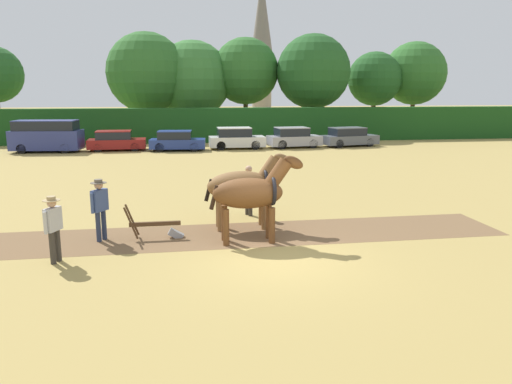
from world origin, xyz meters
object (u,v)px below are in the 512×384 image
at_px(tree_right, 375,79).
at_px(farmer_onlooker_left, 53,224).
at_px(tree_center_right, 313,72).
at_px(draft_horse_lead_left, 252,193).
at_px(plow, 160,228).
at_px(tree_center, 246,71).
at_px(parked_car_center_left, 177,141).
at_px(parked_car_left, 116,141).
at_px(church_spire, 262,43).
at_px(parked_car_center_right, 293,138).
at_px(farmer_beside_team, 249,186).
at_px(farmer_at_plow, 100,204).
at_px(parked_van, 47,136).
at_px(draft_horse_lead_right, 245,186).
at_px(tree_center_left, 192,80).
at_px(parked_car_right, 349,137).
at_px(parked_car_center, 236,139).
at_px(tree_left, 147,73).
at_px(tree_far_right, 415,73).

relative_size(tree_right, farmer_onlooker_left, 4.66).
distance_m(tree_center_right, draft_horse_lead_left, 34.41).
height_order(draft_horse_lead_left, plow, draft_horse_lead_left).
bearing_deg(tree_center_right, tree_center, 162.07).
bearing_deg(parked_car_center_left, parked_car_left, 174.49).
xyz_separation_m(church_spire, parked_car_center_right, (-4.33, -42.93, -10.74)).
distance_m(church_spire, farmer_beside_team, 64.80).
bearing_deg(farmer_at_plow, parked_car_center_right, 97.72).
bearing_deg(church_spire, parked_van, -117.14).
distance_m(church_spire, draft_horse_lead_left, 67.80).
distance_m(tree_center_right, church_spire, 34.11).
relative_size(draft_horse_lead_right, farmer_onlooker_left, 1.65).
relative_size(tree_center_left, plow, 5.19).
bearing_deg(parked_car_right, farmer_beside_team, -128.74).
xyz_separation_m(tree_center_right, parked_car_center, (-8.25, -9.37, -5.21)).
bearing_deg(farmer_at_plow, parked_van, 140.67).
relative_size(parked_car_center_left, parked_car_right, 0.89).
bearing_deg(plow, draft_horse_lead_right, 15.84).
bearing_deg(tree_center, farmer_beside_team, -96.98).
bearing_deg(draft_horse_lead_left, farmer_onlooker_left, -169.47).
distance_m(tree_left, farmer_beside_team, 31.50).
bearing_deg(tree_center_right, parked_car_right, -86.26).
distance_m(tree_center_left, draft_horse_lead_left, 34.96).
bearing_deg(parked_car_center, tree_center, 78.55).
bearing_deg(parked_car_left, farmer_beside_team, -73.54).
bearing_deg(farmer_at_plow, plow, 32.26).
xyz_separation_m(tree_center_right, farmer_beside_team, (-9.95, -29.44, -4.94)).
height_order(tree_center_left, parked_car_left, tree_center_left).
relative_size(church_spire, farmer_at_plow, 12.12).
xyz_separation_m(farmer_onlooker_left, parked_car_right, (16.03, 24.56, -0.30)).
relative_size(farmer_beside_team, farmer_onlooker_left, 1.02).
xyz_separation_m(tree_right, tree_far_right, (4.51, 0.75, 0.57)).
relative_size(farmer_beside_team, parked_car_center_left, 0.43).
bearing_deg(parked_car_left, farmer_onlooker_left, -89.07).
relative_size(tree_left, parked_car_right, 2.08).
height_order(farmer_at_plow, parked_car_center_left, farmer_at_plow).
distance_m(church_spire, plow, 67.75).
relative_size(plow, parked_van, 0.35).
distance_m(tree_center, tree_right, 12.90).
relative_size(tree_center_right, farmer_beside_team, 5.36).
xyz_separation_m(farmer_beside_team, parked_car_center_right, (6.07, 20.17, -0.29)).
height_order(tree_center_left, parked_van, tree_center_left).
bearing_deg(tree_right, farmer_at_plow, -122.29).
bearing_deg(farmer_at_plow, tree_center, 109.05).
height_order(tree_right, tree_far_right, tree_far_right).
relative_size(draft_horse_lead_left, farmer_at_plow, 1.52).
bearing_deg(parked_car_right, farmer_onlooker_left, -134.60).
bearing_deg(church_spire, tree_center, -101.69).
xyz_separation_m(plow, parked_van, (-8.72, 22.37, 0.82)).
bearing_deg(church_spire, tree_center_left, -110.21).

